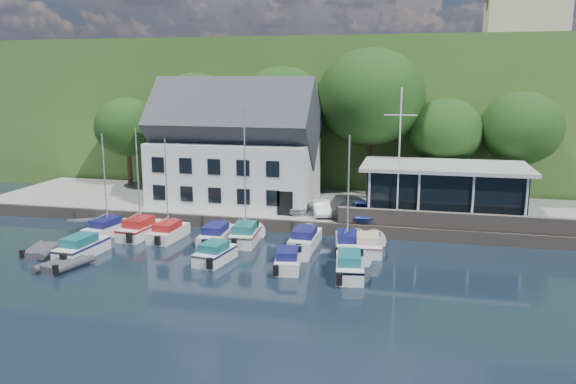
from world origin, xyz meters
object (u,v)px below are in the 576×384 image
flagpole (399,156)px  boat_r1_1 (138,176)px  boat_r1_6 (348,193)px  car_silver (297,206)px  boat_r1_5 (305,237)px  harbor_building (235,154)px  car_white (321,207)px  boat_r2_0 (82,245)px  dinghy_0 (41,249)px  car_dgrey (347,210)px  boat_r1_7 (368,243)px  boat_r1_3 (217,233)px  dinghy_1 (64,263)px  boat_r1_0 (105,181)px  boat_r2_4 (350,263)px  boat_r1_2 (167,185)px  boat_r2_2 (215,252)px  club_pavilion (444,189)px  boat_r1_4 (245,180)px  car_blue (362,209)px  boat_r2_3 (288,258)px

flagpole → boat_r1_1: flagpole is taller
boat_r1_6 → flagpole: bearing=48.0°
car_silver → boat_r1_5: 6.40m
boat_r1_6 → harbor_building: bearing=132.2°
car_white → boat_r1_6: (2.91, -5.90, 2.47)m
boat_r2_0 → dinghy_0: bearing=-169.6°
car_silver → boat_r1_1: size_ratio=0.35×
car_dgrey → boat_r1_7: 6.24m
boat_r1_1 → boat_r1_3: (6.21, -0.11, -3.99)m
flagpole → dinghy_1: 24.91m
car_white → boat_r1_0: 17.07m
flagpole → boat_r1_0: flagpole is taller
boat_r1_0 → boat_r1_6: bearing=11.0°
boat_r1_0 → boat_r1_3: (8.88, 0.08, -3.57)m
car_silver → boat_r1_6: boat_r1_6 is taller
boat_r1_6 → boat_r2_4: boat_r1_6 is taller
boat_r1_1 → boat_r1_3: boat_r1_1 is taller
car_silver → car_dgrey: bearing=-22.7°
car_dgrey → boat_r1_2: boat_r1_2 is taller
boat_r2_2 → club_pavilion: bearing=50.6°
car_silver → boat_r1_7: size_ratio=0.63×
car_silver → boat_r2_2: 11.39m
harbor_building → boat_r1_4: size_ratio=1.53×
car_silver → boat_r2_4: (5.77, -11.39, -0.80)m
boat_r1_0 → boat_r1_6: size_ratio=1.05×
car_blue → dinghy_1: car_blue is taller
boat_r2_4 → dinghy_1: 18.19m
harbor_building → dinghy_1: bearing=-109.4°
car_dgrey → boat_r1_0: 18.99m
car_silver → boat_r2_2: (-3.20, -10.89, -0.85)m
car_white → boat_r2_3: size_ratio=0.74×
flagpole → boat_r1_6: size_ratio=1.26×
boat_r2_3 → flagpole: bearing=47.5°
boat_r2_2 → boat_r1_7: bearing=34.2°
dinghy_0 → boat_r2_0: bearing=-8.5°
car_white → boat_r2_2: 11.84m
boat_r1_7 → boat_r2_0: boat_r2_0 is taller
boat_r1_7 → boat_r2_2: boat_r2_2 is taller
harbor_building → boat_r1_3: 10.45m
car_silver → dinghy_0: bearing=-155.5°
boat_r1_2 → boat_r2_0: 7.40m
boat_r1_3 → boat_r2_4: (10.44, -4.80, 0.04)m
boat_r2_0 → boat_r1_2: bearing=56.6°
car_dgrey → flagpole: bearing=2.5°
club_pavilion → boat_r1_4: bearing=-149.7°
boat_r1_6 → boat_r1_5: bearing=167.0°
car_dgrey → boat_r2_3: 10.65m
car_blue → boat_r2_3: (-3.69, -10.31, -1.02)m
dinghy_0 → boat_r1_4: bearing=9.7°
boat_r2_3 → boat_r1_3: bearing=136.4°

